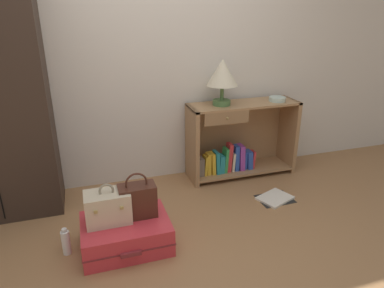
% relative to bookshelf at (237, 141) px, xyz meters
% --- Properties ---
extents(ground_plane, '(9.00, 9.00, 0.00)m').
position_rel_bookshelf_xyz_m(ground_plane, '(-0.84, -1.26, -0.36)').
color(ground_plane, '#9E7047').
extents(back_wall, '(6.40, 0.10, 2.60)m').
position_rel_bookshelf_xyz_m(back_wall, '(-0.84, 0.24, 0.94)').
color(back_wall, silver).
rests_on(back_wall, ground_plane).
extents(bookshelf, '(1.11, 0.36, 0.76)m').
position_rel_bookshelf_xyz_m(bookshelf, '(0.00, 0.00, 0.00)').
color(bookshelf, '#A37A51').
rests_on(bookshelf, ground_plane).
extents(table_lamp, '(0.29, 0.29, 0.44)m').
position_rel_bookshelf_xyz_m(table_lamp, '(-0.20, -0.02, 0.70)').
color(table_lamp, '#4C7542').
rests_on(table_lamp, bookshelf).
extents(bowl, '(0.16, 0.16, 0.04)m').
position_rel_bookshelf_xyz_m(bowl, '(0.39, -0.05, 0.43)').
color(bowl, silver).
rests_on(bowl, bookshelf).
extents(suitcase_large, '(0.63, 0.49, 0.21)m').
position_rel_bookshelf_xyz_m(suitcase_large, '(-1.27, -0.87, -0.25)').
color(suitcase_large, '#D1333D').
rests_on(suitcase_large, ground_plane).
extents(train_case, '(0.31, 0.21, 0.30)m').
position_rel_bookshelf_xyz_m(train_case, '(-1.38, -0.83, -0.03)').
color(train_case, beige).
rests_on(train_case, suitcase_large).
extents(handbag, '(0.27, 0.15, 0.34)m').
position_rel_bookshelf_xyz_m(handbag, '(-1.17, -0.82, -0.02)').
color(handbag, '#472319').
rests_on(handbag, suitcase_large).
extents(bottle, '(0.06, 0.06, 0.21)m').
position_rel_bookshelf_xyz_m(bottle, '(-1.69, -0.82, -0.26)').
color(bottle, white).
rests_on(bottle, ground_plane).
extents(open_book_on_floor, '(0.36, 0.32, 0.02)m').
position_rel_bookshelf_xyz_m(open_book_on_floor, '(0.12, -0.60, -0.35)').
color(open_book_on_floor, white).
rests_on(open_book_on_floor, ground_plane).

